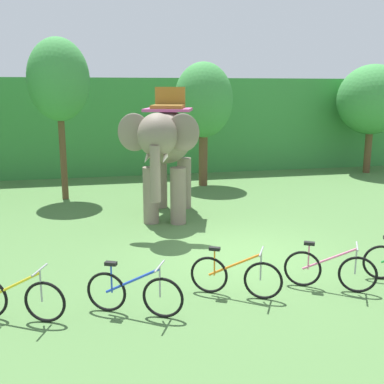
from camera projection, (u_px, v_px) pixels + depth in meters
The scene contains 10 objects.
ground_plane at pixel (244, 254), 10.72m from camera, with size 80.00×80.00×0.00m, color #4C753D.
foliage_hedge at pixel (157, 122), 23.10m from camera, with size 36.00×6.00×4.18m, color #3D8E42.
tree_far_left at pixel (59, 81), 15.25m from camera, with size 2.02×2.02×5.37m.
tree_right at pixel (203, 101), 17.66m from camera, with size 2.24×2.24×4.72m.
tree_center_left at pixel (372, 100), 20.45m from camera, with size 3.01×3.01×4.78m.
elephant at pixel (167, 143), 13.28m from camera, with size 2.66×4.24×3.78m.
bike_yellow at pixel (16, 298), 7.59m from camera, with size 1.62×0.74×0.92m.
bike_blue at pixel (134, 293), 7.78m from camera, with size 1.56×0.83×0.92m.
bike_orange at pixel (235, 276), 8.48m from camera, with size 1.53×0.87×0.92m.
bike_pink at pixel (329, 270), 8.77m from camera, with size 1.51×0.90×0.92m.
Camera 1 is at (-3.38, -9.65, 3.73)m, focal length 43.53 mm.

